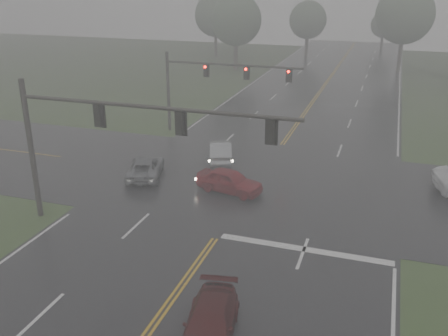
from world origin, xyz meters
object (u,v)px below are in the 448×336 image
(sedan_red, at_px, (229,192))
(signal_gantry_far, at_px, (207,78))
(signal_gantry_near, at_px, (103,130))
(sedan_silver, at_px, (221,160))
(car_grey, at_px, (146,176))

(sedan_red, height_order, signal_gantry_far, signal_gantry_far)
(signal_gantry_near, bearing_deg, sedan_silver, 79.42)
(signal_gantry_far, bearing_deg, signal_gantry_near, -86.71)
(car_grey, relative_size, signal_gantry_near, 0.31)
(car_grey, bearing_deg, signal_gantry_near, 84.66)
(signal_gantry_near, distance_m, signal_gantry_far, 17.58)
(signal_gantry_near, xyz_separation_m, signal_gantry_far, (-1.01, 17.54, -0.73))
(signal_gantry_far, bearing_deg, sedan_silver, -61.79)
(sedan_red, xyz_separation_m, car_grey, (-6.09, 0.63, 0.00))
(sedan_silver, distance_m, car_grey, 5.88)
(sedan_silver, xyz_separation_m, signal_gantry_far, (-3.18, 5.92, 4.71))
(sedan_red, height_order, sedan_silver, sedan_silver)
(signal_gantry_far, bearing_deg, car_grey, -93.06)
(car_grey, distance_m, signal_gantry_near, 9.06)
(sedan_silver, xyz_separation_m, signal_gantry_near, (-2.17, -11.62, 5.43))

